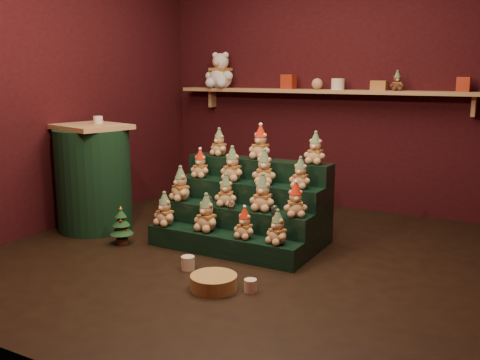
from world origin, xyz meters
The scene contains 40 objects.
ground centered at (0.00, 0.00, 0.00)m, with size 4.00×4.00×0.00m, color black.
back_wall centered at (0.00, 2.05, 1.40)m, with size 4.00×0.10×2.80m, color black.
front_wall centered at (0.00, -2.05, 1.40)m, with size 4.00×0.10×2.80m, color black.
left_wall centered at (-2.05, 0.00, 1.40)m, with size 0.10×4.00×2.80m, color black.
back_shelf centered at (0.00, 1.87, 1.29)m, with size 3.60×0.26×0.24m.
riser_tier_front centered at (-0.16, -0.07, 0.09)m, with size 1.40×0.22×0.18m, color black.
riser_tier_midfront centered at (-0.16, 0.15, 0.18)m, with size 1.40×0.22×0.36m, color black.
riser_tier_midback centered at (-0.16, 0.37, 0.27)m, with size 1.40×0.22×0.54m, color black.
riser_tier_back centered at (-0.16, 0.59, 0.36)m, with size 1.40×0.22×0.72m, color black.
teddy_0 centered at (-0.73, -0.09, 0.32)m, with size 0.21×0.19×0.29m, color tan, non-canonical shape.
teddy_1 centered at (-0.32, -0.05, 0.34)m, with size 0.22×0.20×0.31m, color tan, non-canonical shape.
teddy_2 centered at (0.06, -0.08, 0.31)m, with size 0.18×0.16×0.25m, color tan, non-canonical shape.
teddy_3 centered at (0.36, -0.08, 0.31)m, with size 0.19×0.17×0.27m, color tan, non-canonical shape.
teddy_4 centered at (-0.71, 0.14, 0.51)m, with size 0.22×0.19×0.30m, color tan, non-canonical shape.
teddy_5 centered at (-0.25, 0.16, 0.50)m, with size 0.19×0.17×0.27m, color tan, non-canonical shape.
teddy_6 centered at (0.10, 0.17, 0.51)m, with size 0.22×0.20×0.31m, color tan, non-canonical shape.
teddy_7 centered at (0.42, 0.13, 0.50)m, with size 0.19×0.18×0.27m, color tan, non-canonical shape.
teddy_8 centered at (-0.65, 0.36, 0.67)m, with size 0.18×0.17×0.26m, color tan, non-canonical shape.
teddy_9 centered at (-0.31, 0.38, 0.69)m, with size 0.22×0.19×0.30m, color tan, non-canonical shape.
teddy_10 centered at (0.01, 0.39, 0.69)m, with size 0.21×0.19×0.30m, color tan, non-canonical shape.
teddy_11 centered at (0.35, 0.38, 0.67)m, with size 0.18×0.17×0.26m, color tan, non-canonical shape.
teddy_12 centered at (-0.59, 0.60, 0.85)m, with size 0.18×0.16×0.25m, color tan, non-canonical shape.
teddy_13 centered at (-0.15, 0.61, 0.87)m, with size 0.22×0.19×0.30m, color tan, non-canonical shape.
teddy_14 centered at (0.39, 0.60, 0.86)m, with size 0.19×0.17×0.27m, color tan, non-canonical shape.
snow_globe_a centered at (-0.39, 0.09, 0.41)m, with size 0.07×0.07×0.09m.
snow_globe_b centered at (-0.15, 0.09, 0.40)m, with size 0.06×0.06×0.08m.
snow_globe_c centered at (0.25, 0.09, 0.40)m, with size 0.06×0.06×0.08m.
side_table centered at (-1.63, -0.01, 0.50)m, with size 0.78×0.71×1.02m.
table_ornament centered at (-1.63, 0.09, 1.06)m, with size 0.09×0.09×0.07m, color beige.
mini_christmas_tree centered at (-1.08, -0.27, 0.17)m, with size 0.21×0.21×0.35m.
mug_left centered at (-0.21, -0.50, 0.05)m, with size 0.11×0.11×0.11m, color beige.
mug_right centered at (0.42, -0.64, 0.04)m, with size 0.09×0.09×0.09m, color beige.
wicker_basket centered at (0.17, -0.73, 0.05)m, with size 0.33×0.33×0.10m, color #AB8645.
white_bear centered at (-1.32, 1.84, 1.58)m, with size 0.38×0.34×0.53m, color silver, non-canonical shape.
brown_bear centered at (0.77, 1.84, 1.42)m, with size 0.14×0.13×0.19m, color #532F1B, non-canonical shape.
gift_tin_red_a centered at (-0.43, 1.85, 1.40)m, with size 0.14×0.14×0.16m, color #B4341B.
gift_tin_cream centered at (0.15, 1.85, 1.38)m, with size 0.14×0.14×0.12m, color beige.
gift_tin_red_b centered at (1.40, 1.85, 1.39)m, with size 0.12×0.12×0.14m, color #B4341B.
shelf_plush_ball centered at (-0.09, 1.85, 1.38)m, with size 0.12×0.12×0.12m, color tan.
scarf_gift_box centered at (0.59, 1.85, 1.37)m, with size 0.16×0.10×0.10m, color #EA5A21.
Camera 1 is at (2.07, -3.73, 1.50)m, focal length 40.00 mm.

